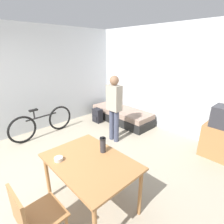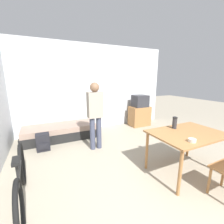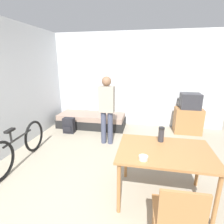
% 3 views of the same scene
% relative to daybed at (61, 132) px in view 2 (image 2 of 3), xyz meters
% --- Properties ---
extents(ground_plane, '(20.00, 20.00, 0.00)m').
position_rel_daybed_xyz_m(ground_plane, '(1.02, -3.28, -0.19)').
color(ground_plane, '#9E937F').
extents(wall_back, '(5.42, 0.06, 2.70)m').
position_rel_daybed_xyz_m(wall_back, '(1.02, 0.49, 1.16)').
color(wall_back, silver).
rests_on(wall_back, ground_plane).
extents(daybed, '(1.97, 0.76, 0.39)m').
position_rel_daybed_xyz_m(daybed, '(0.00, 0.00, 0.00)').
color(daybed, black).
rests_on(daybed, ground_plane).
extents(tv, '(0.70, 0.45, 1.09)m').
position_rel_daybed_xyz_m(tv, '(2.70, 0.06, 0.30)').
color(tv, '#9E6B3D').
rests_on(tv, ground_plane).
extents(dining_table, '(1.24, 0.86, 0.75)m').
position_rel_daybed_xyz_m(dining_table, '(1.84, -2.55, 0.48)').
color(dining_table, '#9E6B3D').
rests_on(dining_table, ground_plane).
extents(bicycle, '(0.17, 1.67, 0.75)m').
position_rel_daybed_xyz_m(bicycle, '(-0.74, -2.14, 0.15)').
color(bicycle, black).
rests_on(bicycle, ground_plane).
extents(person_standing, '(0.34, 0.21, 1.57)m').
position_rel_daybed_xyz_m(person_standing, '(0.69, -1.00, 0.72)').
color(person_standing, '#3D4256').
rests_on(person_standing, ground_plane).
extents(thermos_flask, '(0.09, 0.09, 0.22)m').
position_rel_daybed_xyz_m(thermos_flask, '(1.80, -2.29, 0.68)').
color(thermos_flask, '#2D2D33').
rests_on(thermos_flask, dining_table).
extents(mate_bowl, '(0.11, 0.11, 0.05)m').
position_rel_daybed_xyz_m(mate_bowl, '(1.56, -2.85, 0.58)').
color(mate_bowl, beige).
rests_on(mate_bowl, dining_table).
extents(backpack, '(0.29, 0.22, 0.42)m').
position_rel_daybed_xyz_m(backpack, '(-0.46, -0.58, 0.02)').
color(backpack, black).
rests_on(backpack, ground_plane).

